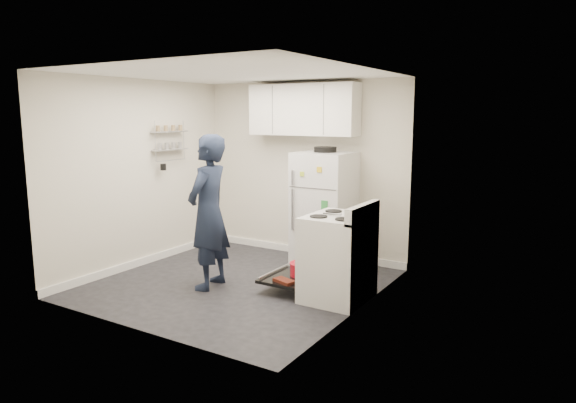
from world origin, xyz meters
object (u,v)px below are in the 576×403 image
Objects in this scene: electric_range at (337,258)px; person at (209,212)px; open_oven_door at (296,273)px; refrigerator at (325,209)px.

person reaches higher than electric_range.
electric_range is at bearing -4.46° from open_oven_door.
electric_range is 0.68× the size of refrigerator.
refrigerator is (-0.18, 1.06, 0.59)m from open_oven_door.
person is at bearing -164.18° from electric_range.
open_oven_door is at bearing 106.86° from person.
refrigerator is (-0.72, 1.10, 0.31)m from electric_range.
person is (-0.93, -0.46, 0.72)m from open_oven_door.
refrigerator reaches higher than electric_range.
open_oven_door is 1.22m from refrigerator.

